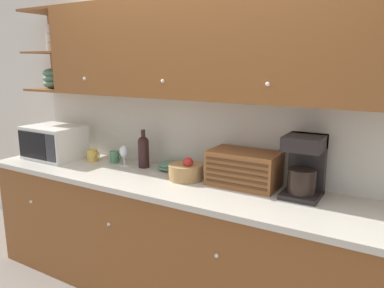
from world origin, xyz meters
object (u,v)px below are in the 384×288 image
at_px(mug_blue_second, 115,157).
at_px(wine_bottle, 144,150).
at_px(microwave, 54,142).
at_px(mug, 93,155).
at_px(bowl_stack_on_counter, 169,166).
at_px(coffee_maker, 304,165).
at_px(wine_glass, 124,152).
at_px(bread_box, 244,168).
at_px(fruit_basket, 186,171).

height_order(mug_blue_second, wine_bottle, wine_bottle).
xyz_separation_m(microwave, mug, (0.38, 0.09, -0.09)).
relative_size(mug_blue_second, bowl_stack_on_counter, 0.53).
relative_size(microwave, wine_bottle, 1.59).
xyz_separation_m(mug, coffee_maker, (1.78, 0.07, 0.15)).
distance_m(wine_glass, coffee_maker, 1.45).
xyz_separation_m(wine_bottle, bread_box, (0.88, -0.01, -0.02)).
distance_m(microwave, mug_blue_second, 0.60).
bearing_deg(bowl_stack_on_counter, mug, -170.51).
distance_m(wine_glass, bowl_stack_on_counter, 0.40).
bearing_deg(wine_bottle, coffee_maker, -0.43).
xyz_separation_m(fruit_basket, coffee_maker, (0.82, 0.09, 0.14)).
xyz_separation_m(mug_blue_second, fruit_basket, (0.77, -0.09, 0.01)).
height_order(wine_bottle, fruit_basket, wine_bottle).
distance_m(mug, wine_bottle, 0.51).
xyz_separation_m(mug, fruit_basket, (0.96, -0.02, 0.01)).
distance_m(wine_bottle, bowl_stack_on_counter, 0.25).
distance_m(wine_glass, fruit_basket, 0.63).
bearing_deg(wine_glass, mug_blue_second, 162.98).
height_order(mug, bowl_stack_on_counter, mug).
bearing_deg(wine_bottle, wine_glass, -160.81).
bearing_deg(microwave, mug, 13.14).
xyz_separation_m(microwave, fruit_basket, (1.34, 0.07, -0.08)).
height_order(microwave, bowl_stack_on_counter, microwave).
height_order(bowl_stack_on_counter, coffee_maker, coffee_maker).
height_order(microwave, coffee_maker, coffee_maker).
bearing_deg(microwave, wine_glass, 8.81).
distance_m(wine_glass, bread_box, 1.04).
height_order(mug, coffee_maker, coffee_maker).
xyz_separation_m(mug, bread_box, (1.38, 0.07, 0.07)).
bearing_deg(bread_box, wine_glass, -177.62).
relative_size(bowl_stack_on_counter, bread_box, 0.39).
bearing_deg(mug_blue_second, bread_box, -0.00).
height_order(wine_glass, coffee_maker, coffee_maker).
height_order(mug, fruit_basket, fruit_basket).
distance_m(bread_box, coffee_maker, 0.41).
relative_size(mug_blue_second, fruit_basket, 0.39).
distance_m(mug_blue_second, wine_glass, 0.16).
xyz_separation_m(microwave, wine_bottle, (0.87, 0.17, -0.00)).
bearing_deg(mug_blue_second, wine_bottle, 2.37).
distance_m(mug, mug_blue_second, 0.20).
distance_m(microwave, wine_bottle, 0.89).
bearing_deg(mug_blue_second, mug, -161.18).
bearing_deg(coffee_maker, microwave, -175.85).
relative_size(mug, bread_box, 0.22).
height_order(mug, wine_bottle, wine_bottle).
xyz_separation_m(bowl_stack_on_counter, coffee_maker, (1.07, -0.05, 0.17)).
xyz_separation_m(mug_blue_second, bowl_stack_on_counter, (0.52, 0.05, -0.02)).
xyz_separation_m(wine_glass, bread_box, (1.04, 0.04, 0.00)).
bearing_deg(wine_bottle, mug, -171.01).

